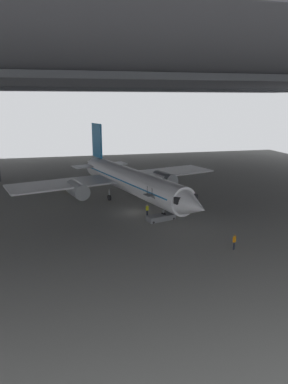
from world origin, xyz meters
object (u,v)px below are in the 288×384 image
Objects in this scene: crew_worker_by_stairs at (147,209)px; boarding_stairs at (160,215)px; airplane_main at (129,180)px; baggage_tug at (72,188)px; crew_worker_near_nose at (234,241)px.

boarding_stairs is at bearing -58.09° from crew_worker_by_stairs.
airplane_main reaches higher than boarding_stairs.
crew_worker_by_stairs is at bearing -60.32° from baggage_tug.
boarding_stairs reaches higher than baggage_tug.
boarding_stairs is 1.84× the size of baggage_tug.
airplane_main is at bearing -46.38° from baggage_tug.
crew_worker_by_stairs is at bearing -82.66° from airplane_main.
crew_worker_by_stairs is (0.98, -7.62, -2.48)m from airplane_main.
crew_worker_near_nose is at bearing -65.84° from boarding_stairs.
crew_worker_near_nose is 0.67× the size of baggage_tug.
crew_worker_by_stairs is at bearing 121.91° from boarding_stairs.
crew_worker_near_nose is (7.11, -20.49, -2.45)m from airplane_main.
airplane_main is 13.99× the size of baggage_tug.
baggage_tug is (-10.61, 18.43, -0.20)m from boarding_stairs.
crew_worker_by_stairs is 18.86m from baggage_tug.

